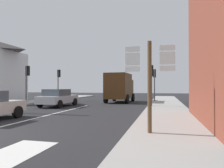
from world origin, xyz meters
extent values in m
plane|color=#232326|center=(0.00, 10.00, 0.00)|extent=(80.00, 80.00, 0.00)
cube|color=#9E9B96|center=(6.82, 8.00, 0.07)|extent=(2.94, 44.00, 0.14)
cube|color=silver|center=(0.00, 6.00, 0.01)|extent=(0.16, 12.00, 0.01)
cube|color=silver|center=(2.94, -1.00, 0.01)|extent=(1.20, 2.20, 0.01)
cube|color=silver|center=(-13.11, 16.96, 0.35)|extent=(4.80, 1.20, 0.70)
cylinder|color=black|center=(-1.01, 4.13, 0.32)|extent=(0.22, 0.64, 0.64)
cube|color=#B7BABF|center=(-2.10, 10.67, 0.62)|extent=(1.87, 4.25, 0.60)
cube|color=#47515B|center=(-2.11, 10.42, 1.19)|extent=(1.61, 2.14, 0.55)
cylinder|color=black|center=(-2.93, 12.04, 0.32)|extent=(0.24, 0.65, 0.64)
cylinder|color=black|center=(-1.19, 11.99, 0.32)|extent=(0.24, 0.65, 0.64)
cylinder|color=black|center=(-3.01, 9.34, 0.32)|extent=(0.24, 0.65, 0.64)
cylinder|color=black|center=(-1.26, 9.29, 0.32)|extent=(0.24, 0.65, 0.64)
cube|color=#4C2D14|center=(2.02, 15.89, 1.75)|extent=(2.31, 3.77, 2.60)
cube|color=#4C2D14|center=(2.10, 18.39, 1.45)|extent=(2.13, 1.36, 2.00)
cube|color=#47515B|center=(2.10, 18.44, 2.25)|extent=(1.76, 0.15, 0.70)
cylinder|color=black|center=(1.00, 18.37, 0.45)|extent=(0.31, 0.91, 0.90)
cylinder|color=black|center=(3.20, 18.30, 0.45)|extent=(0.31, 0.91, 0.90)
cylinder|color=black|center=(0.90, 14.97, 0.45)|extent=(0.31, 0.91, 0.90)
cylinder|color=black|center=(3.10, 14.90, 0.45)|extent=(0.31, 0.91, 0.90)
cylinder|color=brown|center=(6.12, 1.49, 1.60)|extent=(0.14, 0.14, 3.20)
cube|color=white|center=(5.54, 1.54, 2.96)|extent=(0.50, 0.03, 0.18)
cube|color=black|center=(5.54, 1.56, 2.96)|extent=(0.43, 0.01, 0.13)
cube|color=white|center=(5.54, 1.54, 2.62)|extent=(0.50, 0.03, 0.42)
cube|color=black|center=(5.54, 1.56, 2.62)|extent=(0.43, 0.01, 0.32)
cube|color=white|center=(5.54, 1.54, 2.28)|extent=(0.50, 0.03, 0.18)
cube|color=black|center=(5.54, 1.56, 2.28)|extent=(0.43, 0.01, 0.13)
cube|color=white|center=(6.70, 1.54, 2.96)|extent=(0.50, 0.03, 0.18)
cube|color=black|center=(6.70, 1.56, 2.96)|extent=(0.43, 0.01, 0.13)
cube|color=white|center=(6.70, 1.54, 2.62)|extent=(0.50, 0.03, 0.42)
cube|color=black|center=(6.70, 1.56, 2.62)|extent=(0.43, 0.01, 0.32)
cube|color=white|center=(6.70, 1.54, 2.28)|extent=(0.50, 0.03, 0.18)
cube|color=black|center=(6.70, 1.56, 2.28)|extent=(0.43, 0.01, 0.13)
cylinder|color=#47474C|center=(5.65, 17.76, 1.80)|extent=(0.12, 0.12, 3.60)
cube|color=black|center=(5.65, 17.96, 3.15)|extent=(0.30, 0.28, 0.90)
sphere|color=#360303|center=(5.65, 18.10, 3.42)|extent=(0.18, 0.18, 0.18)
sphere|color=#3C2303|center=(5.65, 18.10, 3.14)|extent=(0.18, 0.18, 0.18)
sphere|color=#0CA526|center=(5.65, 18.10, 2.86)|extent=(0.18, 0.18, 0.18)
cylinder|color=#47474C|center=(-5.65, 11.23, 1.80)|extent=(0.12, 0.12, 3.60)
cube|color=black|center=(-5.65, 11.43, 3.15)|extent=(0.30, 0.28, 0.90)
sphere|color=#360303|center=(-5.65, 11.57, 3.42)|extent=(0.18, 0.18, 0.18)
sphere|color=#3C2303|center=(-5.65, 11.57, 3.14)|extent=(0.18, 0.18, 0.18)
sphere|color=#0CA526|center=(-5.65, 11.57, 2.86)|extent=(0.18, 0.18, 0.18)
cylinder|color=#47474C|center=(5.65, 11.45, 1.70)|extent=(0.12, 0.12, 3.41)
cube|color=black|center=(5.65, 11.65, 2.96)|extent=(0.30, 0.28, 0.90)
sphere|color=#360303|center=(5.65, 11.79, 3.23)|extent=(0.18, 0.18, 0.18)
sphere|color=#3C2303|center=(5.65, 11.79, 2.95)|extent=(0.18, 0.18, 0.18)
sphere|color=#0CA526|center=(5.65, 11.79, 2.67)|extent=(0.18, 0.18, 0.18)
cylinder|color=#47474C|center=(-5.65, 17.24, 1.86)|extent=(0.12, 0.12, 3.72)
cube|color=black|center=(-5.65, 17.44, 3.27)|extent=(0.30, 0.28, 0.90)
sphere|color=#360303|center=(-5.65, 17.58, 3.54)|extent=(0.18, 0.18, 0.18)
sphere|color=#3C2303|center=(-5.65, 17.58, 3.26)|extent=(0.18, 0.18, 0.18)
sphere|color=#0CA526|center=(-5.65, 17.58, 2.98)|extent=(0.18, 0.18, 0.18)
camera|label=1|loc=(6.56, -5.62, 1.67)|focal=33.73mm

